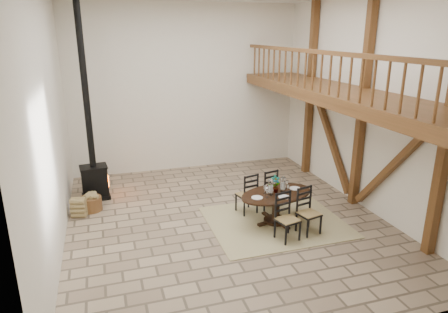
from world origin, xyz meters
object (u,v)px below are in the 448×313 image
object	(u,v)px
log_basket	(91,203)
log_stack	(79,208)
wood_stove	(92,157)
dining_table	(276,205)

from	to	relation	value
log_basket	log_stack	world-z (taller)	log_stack
wood_stove	log_stack	bearing A→B (deg)	-115.88
dining_table	log_basket	size ratio (longest dim) A/B	4.07
dining_table	log_basket	world-z (taller)	dining_table
dining_table	log_basket	bearing A→B (deg)	141.33
wood_stove	log_stack	world-z (taller)	wood_stove
dining_table	log_stack	xyz separation A→B (m)	(-4.28, 1.63, -0.18)
dining_table	wood_stove	distance (m)	4.77
log_stack	wood_stove	bearing A→B (deg)	69.54
log_basket	log_stack	size ratio (longest dim) A/B	1.12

